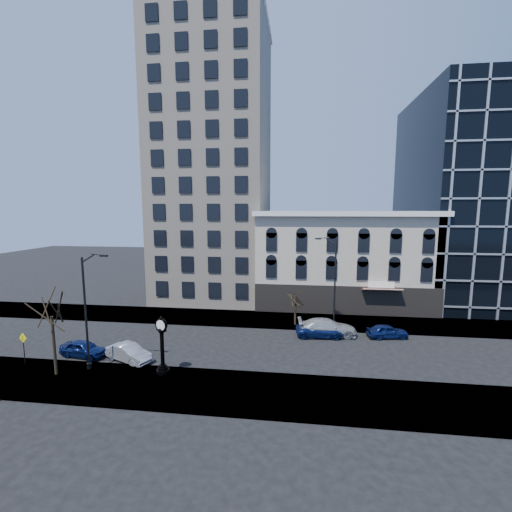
# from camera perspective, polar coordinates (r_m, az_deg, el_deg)

# --- Properties ---
(ground) EXTENTS (160.00, 160.00, 0.00)m
(ground) POSITION_cam_1_polar(r_m,az_deg,el_deg) (33.23, -4.44, -14.69)
(ground) COLOR black
(ground) RESTS_ON ground
(sidewalk_far) EXTENTS (160.00, 6.00, 0.12)m
(sidewalk_far) POSITION_cam_1_polar(r_m,az_deg,el_deg) (40.60, -2.13, -10.36)
(sidewalk_far) COLOR gray
(sidewalk_far) RESTS_ON ground
(sidewalk_near) EXTENTS (160.00, 6.00, 0.12)m
(sidewalk_near) POSITION_cam_1_polar(r_m,az_deg,el_deg) (26.19, -8.21, -21.12)
(sidewalk_near) COLOR gray
(sidewalk_near) RESTS_ON ground
(cream_tower) EXTENTS (15.90, 15.40, 42.50)m
(cream_tower) POSITION_cam_1_polar(r_m,az_deg,el_deg) (50.94, -7.22, 15.19)
(cream_tower) COLOR beige
(cream_tower) RESTS_ON ground
(victorian_row) EXTENTS (22.60, 11.19, 12.50)m
(victorian_row) POSITION_cam_1_polar(r_m,az_deg,el_deg) (46.79, 14.12, -0.69)
(victorian_row) COLOR #C1B49F
(victorian_row) RESTS_ON ground
(glass_office) EXTENTS (20.00, 20.15, 28.00)m
(glass_office) POSITION_cam_1_polar(r_m,az_deg,el_deg) (57.10, 34.30, 7.75)
(glass_office) COLOR black
(glass_office) RESTS_ON ground
(street_clock) EXTENTS (1.02, 1.02, 4.51)m
(street_clock) POSITION_cam_1_polar(r_m,az_deg,el_deg) (28.13, -15.37, -14.49)
(street_clock) COLOR black
(street_clock) RESTS_ON sidewalk_near
(street_lamp_near) EXTENTS (2.45, 0.46, 9.48)m
(street_lamp_near) POSITION_cam_1_polar(r_m,az_deg,el_deg) (29.10, -25.75, -3.73)
(street_lamp_near) COLOR black
(street_lamp_near) RESTS_ON sidewalk_near
(street_lamp_far) EXTENTS (2.52, 0.87, 9.88)m
(street_lamp_far) POSITION_cam_1_polar(r_m,az_deg,el_deg) (36.73, 12.03, -0.40)
(street_lamp_far) COLOR black
(street_lamp_far) RESTS_ON sidewalk_far
(bare_tree_near) EXTENTS (4.31, 4.31, 7.40)m
(bare_tree_near) POSITION_cam_1_polar(r_m,az_deg,el_deg) (30.00, -31.04, -6.80)
(bare_tree_near) COLOR #302618
(bare_tree_near) RESTS_ON sidewalk_near
(bare_tree_far) EXTENTS (2.59, 2.59, 4.44)m
(bare_tree_far) POSITION_cam_1_polar(r_m,az_deg,el_deg) (37.70, 6.61, -6.45)
(bare_tree_far) COLOR #302618
(bare_tree_far) RESTS_ON sidewalk_far
(warning_sign) EXTENTS (0.82, 0.27, 2.59)m
(warning_sign) POSITION_cam_1_polar(r_m,az_deg,el_deg) (34.46, -34.28, -11.85)
(warning_sign) COLOR black
(warning_sign) RESTS_ON sidewalk_near
(car_near_a) EXTENTS (4.32, 2.27, 1.40)m
(car_near_a) POSITION_cam_1_polar(r_m,az_deg,el_deg) (34.18, -26.80, -13.62)
(car_near_a) COLOR #0C194C
(car_near_a) RESTS_ON ground
(car_near_b) EXTENTS (4.54, 3.06, 1.41)m
(car_near_b) POSITION_cam_1_polar(r_m,az_deg,el_deg) (31.76, -20.42, -14.89)
(car_near_b) COLOR #A5A8AD
(car_near_b) RESTS_ON ground
(car_far_a) EXTENTS (4.97, 2.55, 1.34)m
(car_far_a) POSITION_cam_1_polar(r_m,az_deg,el_deg) (35.72, 10.63, -12.02)
(car_far_a) COLOR #0C194C
(car_far_a) RESTS_ON ground
(car_far_b) EXTENTS (6.06, 2.91, 1.70)m
(car_far_b) POSITION_cam_1_polar(r_m,az_deg,el_deg) (36.02, 11.77, -11.58)
(car_far_b) COLOR #A5A8AD
(car_far_b) RESTS_ON ground
(car_far_c) EXTENTS (4.17, 2.22, 1.35)m
(car_far_c) POSITION_cam_1_polar(r_m,az_deg,el_deg) (37.17, 21.03, -11.62)
(car_far_c) COLOR #0C194C
(car_far_c) RESTS_ON ground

